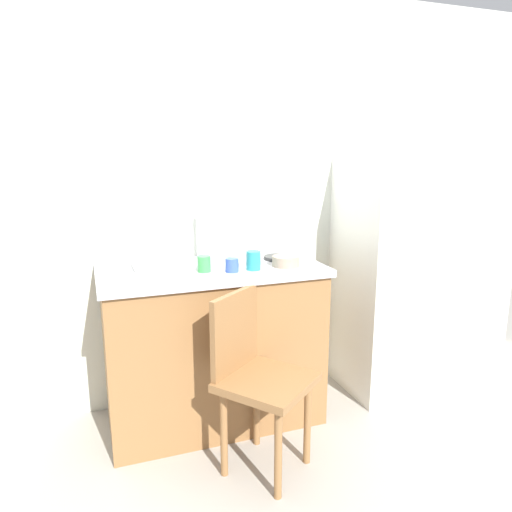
# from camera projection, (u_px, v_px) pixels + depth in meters

# --- Properties ---
(ground_plane) EXTENTS (8.00, 8.00, 0.00)m
(ground_plane) POSITION_uv_depth(u_px,v_px,m) (287.00, 477.00, 2.32)
(ground_plane) COLOR #9E998E
(back_wall) EXTENTS (4.80, 0.10, 2.51)m
(back_wall) POSITION_uv_depth(u_px,v_px,m) (227.00, 200.00, 2.96)
(back_wall) COLOR silver
(back_wall) RESTS_ON ground_plane
(cabinet_base) EXTENTS (1.19, 0.60, 0.89)m
(cabinet_base) POSITION_uv_depth(u_px,v_px,m) (213.00, 347.00, 2.75)
(cabinet_base) COLOR olive
(cabinet_base) RESTS_ON ground_plane
(countertop) EXTENTS (1.23, 0.64, 0.04)m
(countertop) POSITION_uv_depth(u_px,v_px,m) (211.00, 270.00, 2.65)
(countertop) COLOR #B7B7BC
(countertop) RESTS_ON cabinet_base
(faucet) EXTENTS (0.02, 0.02, 0.27)m
(faucet) POSITION_uv_depth(u_px,v_px,m) (198.00, 236.00, 2.84)
(faucet) COLOR #B7B7BC
(faucet) RESTS_ON countertop
(refrigerator) EXTENTS (0.53, 0.58, 1.51)m
(refrigerator) POSITION_uv_depth(u_px,v_px,m) (385.00, 277.00, 3.08)
(refrigerator) COLOR silver
(refrigerator) RESTS_ON ground_plane
(chair) EXTENTS (0.56, 0.56, 0.89)m
(chair) POSITION_uv_depth(u_px,v_px,m) (256.00, 373.00, 2.30)
(chair) COLOR olive
(chair) RESTS_ON ground_plane
(dish_tray) EXTENTS (0.28, 0.20, 0.05)m
(dish_tray) POSITION_uv_depth(u_px,v_px,m) (159.00, 263.00, 2.62)
(dish_tray) COLOR white
(dish_tray) RESTS_ON countertop
(terracotta_bowl) EXTENTS (0.15, 0.15, 0.06)m
(terracotta_bowl) POSITION_uv_depth(u_px,v_px,m) (286.00, 261.00, 2.64)
(terracotta_bowl) COLOR gray
(terracotta_bowl) RESTS_ON countertop
(hotplate) EXTENTS (0.17, 0.17, 0.02)m
(hotplate) POSITION_uv_depth(u_px,v_px,m) (278.00, 258.00, 2.81)
(hotplate) COLOR #2D2D2D
(hotplate) RESTS_ON countertop
(cup_white) EXTENTS (0.06, 0.06, 0.07)m
(cup_white) POSITION_uv_depth(u_px,v_px,m) (234.00, 252.00, 2.85)
(cup_white) COLOR white
(cup_white) RESTS_ON countertop
(cup_green) EXTENTS (0.07, 0.07, 0.09)m
(cup_green) POSITION_uv_depth(u_px,v_px,m) (204.00, 264.00, 2.52)
(cup_green) COLOR green
(cup_green) RESTS_ON countertop
(cup_blue) EXTENTS (0.07, 0.07, 0.07)m
(cup_blue) POSITION_uv_depth(u_px,v_px,m) (232.00, 265.00, 2.52)
(cup_blue) COLOR blue
(cup_blue) RESTS_ON countertop
(cup_teal) EXTENTS (0.08, 0.08, 0.10)m
(cup_teal) POSITION_uv_depth(u_px,v_px,m) (253.00, 260.00, 2.56)
(cup_teal) COLOR teal
(cup_teal) RESTS_ON countertop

